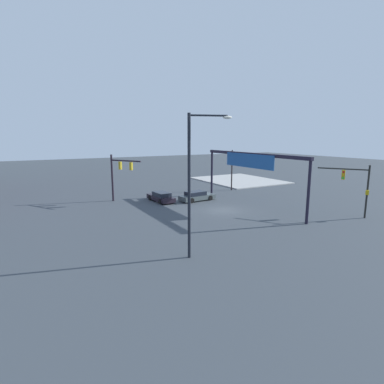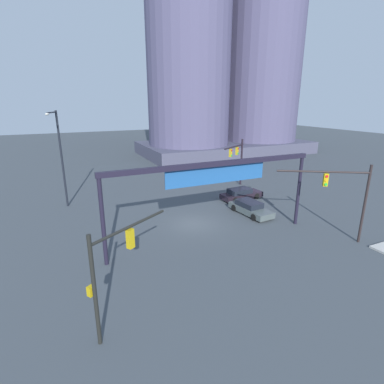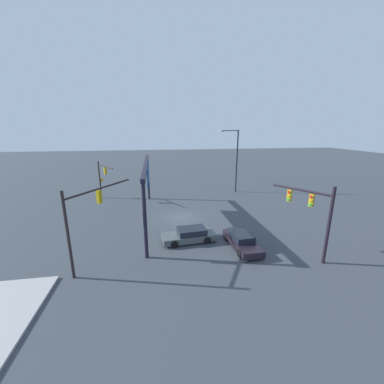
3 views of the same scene
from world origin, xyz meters
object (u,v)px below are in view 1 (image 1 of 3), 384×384
at_px(sedan_car_waiting_far, 197,196).
at_px(traffic_signal_opposite_side, 356,183).
at_px(traffic_signal_cross_street, 119,171).
at_px(sedan_car_approaching, 161,197).
at_px(traffic_signal_near_corner, 233,164).
at_px(streetlamp_curved_arm, 194,177).

bearing_deg(sedan_car_waiting_far, traffic_signal_opposite_side, -61.28).
xyz_separation_m(traffic_signal_cross_street, sedan_car_approaching, (-2.37, -4.51, -3.27)).
height_order(traffic_signal_near_corner, sedan_car_waiting_far, traffic_signal_near_corner).
distance_m(traffic_signal_opposite_side, traffic_signal_cross_street, 26.27).
bearing_deg(traffic_signal_opposite_side, sedan_car_waiting_far, 1.86).
xyz_separation_m(streetlamp_curved_arm, sedan_car_waiting_far, (15.75, -9.43, -4.89)).
bearing_deg(traffic_signal_opposite_side, sedan_car_approaching, 8.47).
relative_size(traffic_signal_cross_street, sedan_car_approaching, 1.22).
height_order(traffic_signal_near_corner, traffic_signal_opposite_side, traffic_signal_near_corner).
height_order(traffic_signal_opposite_side, streetlamp_curved_arm, streetlamp_curved_arm).
distance_m(streetlamp_curved_arm, sedan_car_approaching, 18.90).
distance_m(traffic_signal_near_corner, traffic_signal_cross_street, 16.32).
bearing_deg(sedan_car_approaching, sedan_car_waiting_far, -116.08).
distance_m(traffic_signal_cross_street, sedan_car_approaching, 6.05).
height_order(traffic_signal_cross_street, streetlamp_curved_arm, streetlamp_curved_arm).
bearing_deg(traffic_signal_cross_street, traffic_signal_near_corner, 54.00).
bearing_deg(streetlamp_curved_arm, sedan_car_waiting_far, 76.51).
relative_size(traffic_signal_opposite_side, traffic_signal_cross_street, 0.91).
bearing_deg(traffic_signal_opposite_side, streetlamp_curved_arm, 61.36).
distance_m(traffic_signal_opposite_side, streetlamp_curved_arm, 19.41).
relative_size(traffic_signal_near_corner, traffic_signal_cross_street, 1.03).
bearing_deg(traffic_signal_opposite_side, traffic_signal_near_corner, -24.77).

